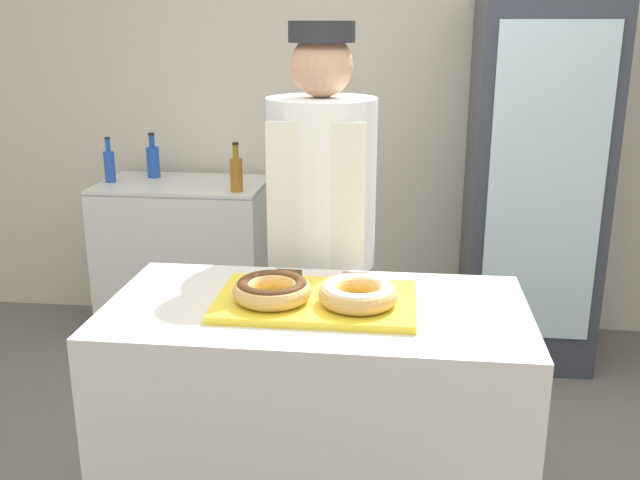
{
  "coord_description": "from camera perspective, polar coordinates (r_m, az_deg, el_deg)",
  "views": [
    {
      "loc": [
        0.25,
        -2.04,
        1.77
      ],
      "look_at": [
        0.0,
        0.1,
        1.11
      ],
      "focal_mm": 40.0,
      "sensor_mm": 36.0,
      "label": 1
    }
  ],
  "objects": [
    {
      "name": "bottle_amber",
      "position": [
        3.78,
        -6.71,
        5.36
      ],
      "size": [
        0.07,
        0.07,
        0.26
      ],
      "color": "#99661E",
      "rests_on": "chest_freezer"
    },
    {
      "name": "donut_light_glaze",
      "position": [
        2.15,
        3.06,
        -4.22
      ],
      "size": [
        0.24,
        0.24,
        0.07
      ],
      "color": "tan",
      "rests_on": "serving_tray"
    },
    {
      "name": "brownie_back_right",
      "position": [
        2.3,
        2.76,
        -3.27
      ],
      "size": [
        0.08,
        0.08,
        0.03
      ],
      "color": "#382111",
      "rests_on": "serving_tray"
    },
    {
      "name": "chest_freezer",
      "position": [
        4.19,
        -10.67,
        -1.58
      ],
      "size": [
        0.93,
        0.57,
        0.92
      ],
      "color": "silver",
      "rests_on": "ground_plane"
    },
    {
      "name": "donut_chocolate_glaze",
      "position": [
        2.18,
        -3.86,
        -3.93
      ],
      "size": [
        0.24,
        0.24,
        0.07
      ],
      "color": "tan",
      "rests_on": "serving_tray"
    },
    {
      "name": "beverage_fridge",
      "position": [
        3.92,
        16.71,
        4.48
      ],
      "size": [
        0.66,
        0.66,
        1.95
      ],
      "color": "#333842",
      "rests_on": "ground_plane"
    },
    {
      "name": "wall_back",
      "position": [
        4.2,
        3.31,
        11.12
      ],
      "size": [
        8.0,
        0.06,
        2.7
      ],
      "color": "beige",
      "rests_on": "ground_plane"
    },
    {
      "name": "serving_tray",
      "position": [
        2.21,
        -0.3,
        -4.92
      ],
      "size": [
        0.61,
        0.38,
        0.02
      ],
      "color": "yellow",
      "rests_on": "display_counter"
    },
    {
      "name": "brownie_back_left",
      "position": [
        2.33,
        -2.61,
        -3.06
      ],
      "size": [
        0.08,
        0.08,
        0.03
      ],
      "color": "#382111",
      "rests_on": "serving_tray"
    },
    {
      "name": "display_counter",
      "position": [
        2.43,
        -0.29,
        -15.47
      ],
      "size": [
        1.31,
        0.67,
        0.93
      ],
      "color": "beige",
      "rests_on": "ground_plane"
    },
    {
      "name": "bottle_blue_b",
      "position": [
        4.24,
        -13.21,
        6.23
      ],
      "size": [
        0.07,
        0.07,
        0.26
      ],
      "color": "#1E4CB2",
      "rests_on": "chest_freezer"
    },
    {
      "name": "baker_person",
      "position": [
        2.81,
        0.11,
        -0.41
      ],
      "size": [
        0.42,
        0.42,
        1.78
      ],
      "color": "#4C4C51",
      "rests_on": "ground_plane"
    },
    {
      "name": "bottle_blue",
      "position": [
        4.17,
        -16.49,
        5.8
      ],
      "size": [
        0.06,
        0.06,
        0.25
      ],
      "color": "#1E4CB2",
      "rests_on": "chest_freezer"
    }
  ]
}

